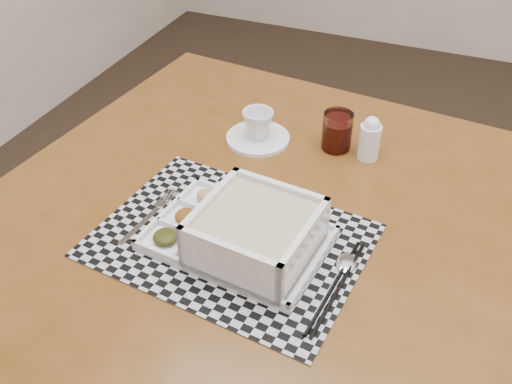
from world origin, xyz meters
TOP-DOWN VIEW (x-y plane):
  - dining_table at (-0.77, -0.31)m, footprint 1.20×1.20m
  - placemat at (-0.79, -0.41)m, footprint 0.53×0.41m
  - serving_tray at (-0.75, -0.43)m, footprint 0.34×0.25m
  - fork at (-0.97, -0.41)m, footprint 0.04×0.19m
  - spoon at (-0.58, -0.40)m, footprint 0.04×0.18m
  - chopsticks at (-0.58, -0.45)m, footprint 0.04×0.24m
  - saucer at (-0.88, -0.07)m, footprint 0.15×0.15m
  - cup at (-0.88, -0.07)m, footprint 0.09×0.09m
  - juice_glass at (-0.70, -0.03)m, footprint 0.07×0.07m
  - creamer_bottle at (-0.62, -0.04)m, footprint 0.05×0.05m

SIDE VIEW (x-z plane):
  - dining_table at x=-0.77m, z-range 0.33..1.15m
  - placemat at x=-0.79m, z-range 0.82..0.82m
  - fork at x=-0.97m, z-range 0.82..0.83m
  - saucer at x=-0.88m, z-range 0.82..0.83m
  - spoon at x=-0.58m, z-range 0.82..0.83m
  - chopsticks at x=-0.58m, z-range 0.82..0.83m
  - juice_glass at x=-0.70m, z-range 0.82..0.91m
  - serving_tray at x=-0.75m, z-range 0.81..0.91m
  - cup at x=-0.88m, z-range 0.83..0.90m
  - creamer_bottle at x=-0.62m, z-range 0.82..0.92m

